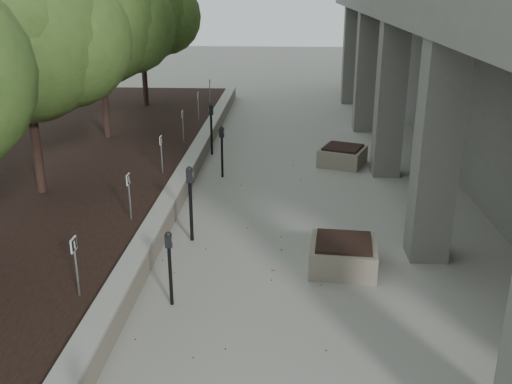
% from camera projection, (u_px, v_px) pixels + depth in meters
% --- Properties ---
extents(retaining_wall, '(0.39, 26.00, 0.50)m').
position_uv_depth(retaining_wall, '(180.00, 186.00, 13.84)').
color(retaining_wall, gray).
rests_on(retaining_wall, ground).
extents(planting_bed, '(7.00, 26.00, 0.40)m').
position_uv_depth(planting_bed, '(32.00, 185.00, 14.05)').
color(planting_bed, black).
rests_on(planting_bed, ground).
extents(crabapple_tree_3, '(4.60, 4.00, 5.44)m').
position_uv_depth(crabapple_tree_3, '(26.00, 71.00, 12.08)').
color(crabapple_tree_3, '#355420').
rests_on(crabapple_tree_3, planting_bed).
extents(crabapple_tree_4, '(4.60, 4.00, 5.44)m').
position_uv_depth(crabapple_tree_4, '(100.00, 47.00, 16.77)').
color(crabapple_tree_4, '#355420').
rests_on(crabapple_tree_4, planting_bed).
extents(crabapple_tree_5, '(4.60, 4.00, 5.44)m').
position_uv_depth(crabapple_tree_5, '(142.00, 33.00, 21.46)').
color(crabapple_tree_5, '#355420').
rests_on(crabapple_tree_5, planting_bed).
extents(parking_sign_3, '(0.04, 0.22, 0.96)m').
position_uv_depth(parking_sign_3, '(76.00, 267.00, 8.49)').
color(parking_sign_3, black).
rests_on(parking_sign_3, planting_bed).
extents(parking_sign_4, '(0.04, 0.22, 0.96)m').
position_uv_depth(parking_sign_4, '(130.00, 197.00, 11.31)').
color(parking_sign_4, black).
rests_on(parking_sign_4, planting_bed).
extents(parking_sign_5, '(0.04, 0.22, 0.96)m').
position_uv_depth(parking_sign_5, '(162.00, 155.00, 14.12)').
color(parking_sign_5, black).
rests_on(parking_sign_5, planting_bed).
extents(parking_sign_6, '(0.04, 0.22, 0.96)m').
position_uv_depth(parking_sign_6, '(183.00, 127.00, 16.94)').
color(parking_sign_6, black).
rests_on(parking_sign_6, planting_bed).
extents(parking_sign_7, '(0.04, 0.22, 0.96)m').
position_uv_depth(parking_sign_7, '(198.00, 106.00, 19.75)').
color(parking_sign_7, black).
rests_on(parking_sign_7, planting_bed).
extents(parking_sign_8, '(0.04, 0.22, 0.96)m').
position_uv_depth(parking_sign_8, '(210.00, 91.00, 22.57)').
color(parking_sign_8, black).
rests_on(parking_sign_8, planting_bed).
extents(parking_meter_2, '(0.13, 0.10, 1.28)m').
position_uv_depth(parking_meter_2, '(170.00, 269.00, 8.96)').
color(parking_meter_2, black).
rests_on(parking_meter_2, ground).
extents(parking_meter_3, '(0.17, 0.13, 1.56)m').
position_uv_depth(parking_meter_3, '(191.00, 204.00, 11.22)').
color(parking_meter_3, black).
rests_on(parking_meter_3, ground).
extents(parking_meter_4, '(0.15, 0.12, 1.38)m').
position_uv_depth(parking_meter_4, '(222.00, 152.00, 15.03)').
color(parking_meter_4, black).
rests_on(parking_meter_4, ground).
extents(parking_meter_5, '(0.18, 0.15, 1.54)m').
position_uv_depth(parking_meter_5, '(211.00, 130.00, 17.04)').
color(parking_meter_5, black).
rests_on(parking_meter_5, ground).
extents(planter_front, '(1.27, 1.27, 0.55)m').
position_uv_depth(planter_front, '(343.00, 254.00, 10.26)').
color(planter_front, gray).
rests_on(planter_front, ground).
extents(planter_back, '(1.51, 1.51, 0.54)m').
position_uv_depth(planter_back, '(342.00, 155.00, 16.21)').
color(planter_back, gray).
rests_on(planter_back, ground).
extents(berry_scatter, '(3.30, 14.10, 0.02)m').
position_uv_depth(berry_scatter, '(236.00, 275.00, 10.07)').
color(berry_scatter, maroon).
rests_on(berry_scatter, ground).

